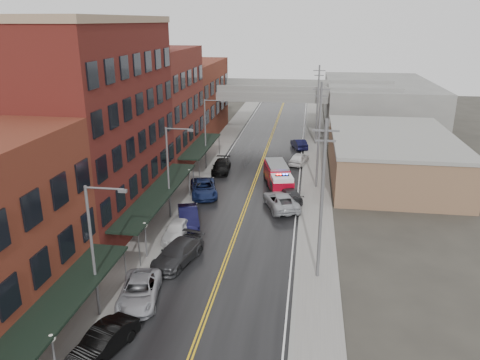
{
  "coord_description": "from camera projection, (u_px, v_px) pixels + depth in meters",
  "views": [
    {
      "loc": [
        6.04,
        -16.21,
        18.2
      ],
      "look_at": [
        -0.54,
        27.73,
        3.0
      ],
      "focal_mm": 35.0,
      "sensor_mm": 36.0,
      "label": 1
    }
  ],
  "objects": [
    {
      "name": "sidewalk_right",
      "position": [
        317.0,
        203.0,
        48.93
      ],
      "size": [
        3.0,
        160.0,
        0.15
      ],
      "primitive_type": "cube",
      "color": "slate",
      "rests_on": "ground"
    },
    {
      "name": "parked_car_right_2",
      "position": [
        299.0,
        159.0,
        62.12
      ],
      "size": [
        2.95,
        4.91,
        1.56
      ],
      "primitive_type": "imported",
      "rotation": [
        0.0,
        0.0,
        2.89
      ],
      "color": "white",
      "rests_on": "ground"
    },
    {
      "name": "globe_lamp_0",
      "position": [
        53.0,
        348.0,
        23.93
      ],
      "size": [
        0.44,
        0.44,
        3.12
      ],
      "color": "#59595B",
      "rests_on": "ground"
    },
    {
      "name": "brick_building_c",
      "position": [
        155.0,
        109.0,
        59.24
      ],
      "size": [
        9.0,
        15.0,
        15.0
      ],
      "primitive_type": "cube",
      "color": "maroon",
      "rests_on": "ground"
    },
    {
      "name": "curb_right",
      "position": [
        301.0,
        202.0,
        49.16
      ],
      "size": [
        0.3,
        160.0,
        0.15
      ],
      "primitive_type": "cube",
      "color": "gray",
      "rests_on": "ground"
    },
    {
      "name": "parked_car_right_0",
      "position": [
        281.0,
        201.0,
        47.52
      ],
      "size": [
        4.57,
        6.54,
        1.66
      ],
      "primitive_type": "imported",
      "rotation": [
        0.0,
        0.0,
        3.48
      ],
      "color": "#A1A4A9",
      "rests_on": "ground"
    },
    {
      "name": "parked_car_right_1",
      "position": [
        289.0,
        195.0,
        49.5
      ],
      "size": [
        3.43,
        5.26,
        1.42
      ],
      "primitive_type": "imported",
      "rotation": [
        0.0,
        0.0,
        3.46
      ],
      "color": "#2B2B2E",
      "rests_on": "ground"
    },
    {
      "name": "parked_car_left_6",
      "position": [
        204.0,
        188.0,
        51.06
      ],
      "size": [
        4.24,
        6.41,
        1.64
      ],
      "primitive_type": "imported",
      "rotation": [
        0.0,
        0.0,
        0.28
      ],
      "color": "#131F48",
      "rests_on": "ground"
    },
    {
      "name": "parked_car_left_4",
      "position": [
        177.0,
        230.0,
        41.0
      ],
      "size": [
        1.94,
        4.67,
        1.58
      ],
      "primitive_type": "imported",
      "rotation": [
        0.0,
        0.0,
        0.02
      ],
      "color": "silver",
      "rests_on": "ground"
    },
    {
      "name": "utility_pole_1",
      "position": [
        319.0,
        134.0,
        51.61
      ],
      "size": [
        1.8,
        0.24,
        12.0
      ],
      "color": "#59595B",
      "rests_on": "ground"
    },
    {
      "name": "street_lamp_0",
      "position": [
        96.0,
        245.0,
        28.63
      ],
      "size": [
        2.64,
        0.22,
        9.0
      ],
      "color": "#59595B",
      "rests_on": "ground"
    },
    {
      "name": "parked_car_left_2",
      "position": [
        139.0,
        291.0,
        31.75
      ],
      "size": [
        3.52,
        5.88,
        1.53
      ],
      "primitive_type": "imported",
      "rotation": [
        0.0,
        0.0,
        0.19
      ],
      "color": "#9B9CA2",
      "rests_on": "ground"
    },
    {
      "name": "street_lamp_2",
      "position": [
        207.0,
        130.0,
        58.58
      ],
      "size": [
        2.64,
        0.22,
        9.0
      ],
      "color": "#59595B",
      "rests_on": "ground"
    },
    {
      "name": "tan_building",
      "position": [
        391.0,
        158.0,
        56.29
      ],
      "size": [
        14.0,
        22.0,
        5.0
      ],
      "primitive_type": "cube",
      "color": "#825F46",
      "rests_on": "ground"
    },
    {
      "name": "awning_1",
      "position": [
        159.0,
        193.0,
        43.51
      ],
      "size": [
        2.6,
        18.0,
        3.09
      ],
      "color": "black",
      "rests_on": "ground"
    },
    {
      "name": "utility_pole_2",
      "position": [
        318.0,
        104.0,
        70.32
      ],
      "size": [
        1.8,
        0.24,
        12.0
      ],
      "color": "#59595B",
      "rests_on": "ground"
    },
    {
      "name": "parked_car_left_3",
      "position": [
        178.0,
        253.0,
        36.85
      ],
      "size": [
        3.67,
        6.11,
        1.66
      ],
      "primitive_type": "imported",
      "rotation": [
        0.0,
        0.0,
        -0.25
      ],
      "color": "#28282B",
      "rests_on": "ground"
    },
    {
      "name": "right_far_block",
      "position": [
        377.0,
        104.0,
        83.59
      ],
      "size": [
        18.0,
        30.0,
        8.0
      ],
      "primitive_type": "cube",
      "color": "slate",
      "rests_on": "ground"
    },
    {
      "name": "utility_pole_0",
      "position": [
        322.0,
        199.0,
        32.89
      ],
      "size": [
        1.8,
        0.24,
        12.0
      ],
      "color": "#59595B",
      "rests_on": "ground"
    },
    {
      "name": "globe_lamp_2",
      "position": [
        189.0,
        177.0,
        50.13
      ],
      "size": [
        0.44,
        0.44,
        3.12
      ],
      "color": "#59595B",
      "rests_on": "ground"
    },
    {
      "name": "overpass",
      "position": [
        274.0,
        98.0,
        77.98
      ],
      "size": [
        40.0,
        10.0,
        7.5
      ],
      "color": "slate",
      "rests_on": "ground"
    },
    {
      "name": "road",
      "position": [
        248.0,
        200.0,
        49.98
      ],
      "size": [
        11.0,
        160.0,
        0.02
      ],
      "primitive_type": "cube",
      "color": "black",
      "rests_on": "ground"
    },
    {
      "name": "street_lamp_1",
      "position": [
        170.0,
        168.0,
        43.6
      ],
      "size": [
        2.64,
        0.22,
        9.0
      ],
      "color": "#59595B",
      "rests_on": "ground"
    },
    {
      "name": "fire_truck",
      "position": [
        278.0,
        176.0,
        52.94
      ],
      "size": [
        4.26,
        7.72,
        2.69
      ],
      "rotation": [
        0.0,
        0.0,
        0.24
      ],
      "color": "maroon",
      "rests_on": "ground"
    },
    {
      "name": "awning_2",
      "position": [
        201.0,
        146.0,
        59.89
      ],
      "size": [
        2.6,
        13.0,
        3.09
      ],
      "color": "black",
      "rests_on": "ground"
    },
    {
      "name": "globe_lamp_1",
      "position": [
        145.0,
        232.0,
        37.03
      ],
      "size": [
        0.44,
        0.44,
        3.12
      ],
      "color": "#59595B",
      "rests_on": "ground"
    },
    {
      "name": "parked_car_right_3",
      "position": [
        299.0,
        144.0,
        69.78
      ],
      "size": [
        2.84,
        4.75,
        1.48
      ],
      "primitive_type": "imported",
      "rotation": [
        0.0,
        0.0,
        3.45
      ],
      "color": "black",
      "rests_on": "ground"
    },
    {
      "name": "parked_car_left_5",
      "position": [
        188.0,
        217.0,
        43.63
      ],
      "size": [
        3.27,
        5.39,
        1.68
      ],
      "primitive_type": "imported",
      "rotation": [
        0.0,
        0.0,
        0.32
      ],
      "color": "black",
      "rests_on": "ground"
    },
    {
      "name": "parked_car_left_1",
      "position": [
        104.0,
        341.0,
        26.75
      ],
      "size": [
        2.96,
        5.05,
        1.57
      ],
      "primitive_type": "imported",
      "rotation": [
        0.0,
        0.0,
        -0.29
      ],
      "color": "black",
      "rests_on": "ground"
    },
    {
      "name": "parked_car_left_7",
      "position": [
        221.0,
        166.0,
        59.0
      ],
      "size": [
        2.43,
        5.28,
        1.5
      ],
      "primitive_type": "imported",
      "rotation": [
        0.0,
        0.0,
        0.06
      ],
      "color": "black",
      "rests_on": "ground"
    },
    {
      "name": "sidewalk_left",
      "position": [
        182.0,
        196.0,
        50.98
      ],
      "size": [
        3.0,
        160.0,
        0.15
      ],
      "primitive_type": "cube",
      "color": "slate",
      "rests_on": "ground"
    },
    {
      "name": "brick_building_far",
      "position": [
        190.0,
        99.0,
        76.1
      ],
      "size": [
        9.0,
        20.0,
        12.0
      ],
      "primitive_type": "cube",
      "color": "maroon",
      "rests_on": "ground"
    },
    {
      "name": "brick_building_b",
      "position": [
        93.0,
        127.0,
        42.38
      ],
      "size": [
        9.0,
        20.0,
        18.0
      ],
      "primitive_type": "cube",
      "color": "#511615",
      "rests_on": "ground"
    },
    {
      "name": "curb_left",
      "position": [
        197.0,
        197.0,
        50.75
      ],
      "size": [
        0.3,
        160.0,
        0.15
      ],
      "primitive_type": "cube",
      "color": "gray",
      "rests_on": "ground"
    },
    {
      "name": "awning_0",
      "position": [
        52.0,
        312.0,
        25.73
      ],
      "size": [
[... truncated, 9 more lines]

